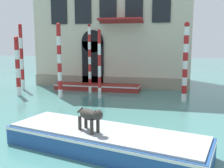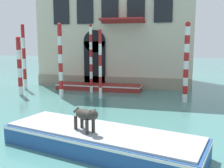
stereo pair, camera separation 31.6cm
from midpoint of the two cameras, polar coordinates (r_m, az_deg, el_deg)
The scene contains 9 objects.
boat_foreground at distance 8.38m, azimuth -1.46°, elevation -11.98°, with size 6.70×3.51×0.67m.
dog_on_deck at distance 8.01m, azimuth -4.60°, elevation -6.82°, with size 1.01×0.77×0.78m.
boat_moored_near_palazzo at distance 18.82m, azimuth -2.41°, elevation -0.63°, with size 6.11×1.39×0.41m.
mooring_pole_0 at distance 16.17m, azimuth -10.61°, elevation 5.00°, with size 0.26×0.26×4.51m.
mooring_pole_1 at distance 17.68m, azimuth -19.02°, elevation 3.76°, with size 0.29×0.29×3.76m.
mooring_pole_2 at distance 15.77m, azimuth -2.00°, elevation 4.36°, with size 0.20×0.20×4.14m.
mooring_pole_3 at distance 17.45m, azimuth -4.09°, elevation 5.47°, with size 0.20×0.20×4.56m.
mooring_pole_4 at distance 19.85m, azimuth -18.18°, elevation 5.65°, with size 0.25×0.25×4.68m.
mooring_pole_5 at distance 15.34m, azimuth 16.44°, elevation 4.57°, with size 0.29×0.29×4.50m.
Camera 2 is at (4.47, -1.74, 3.35)m, focal length 42.00 mm.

